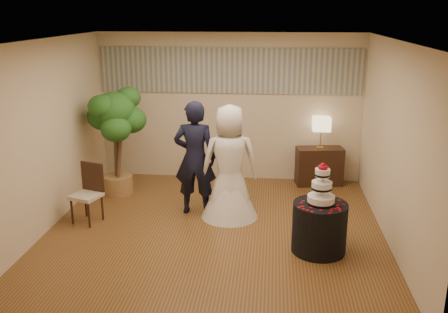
# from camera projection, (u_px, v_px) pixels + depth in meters

# --- Properties ---
(floor) EXTENTS (5.00, 5.00, 0.00)m
(floor) POSITION_uv_depth(u_px,v_px,m) (215.00, 231.00, 7.51)
(floor) COLOR brown
(floor) RESTS_ON ground
(ceiling) EXTENTS (5.00, 5.00, 0.00)m
(ceiling) POSITION_uv_depth(u_px,v_px,m) (214.00, 40.00, 6.71)
(ceiling) COLOR white
(ceiling) RESTS_ON wall_back
(wall_back) EXTENTS (5.00, 0.06, 2.80)m
(wall_back) POSITION_uv_depth(u_px,v_px,m) (230.00, 108.00, 9.49)
(wall_back) COLOR beige
(wall_back) RESTS_ON ground
(wall_front) EXTENTS (5.00, 0.06, 2.80)m
(wall_front) POSITION_uv_depth(u_px,v_px,m) (183.00, 207.00, 4.72)
(wall_front) COLOR beige
(wall_front) RESTS_ON ground
(wall_left) EXTENTS (0.06, 5.00, 2.80)m
(wall_left) POSITION_uv_depth(u_px,v_px,m) (46.00, 136.00, 7.34)
(wall_left) COLOR beige
(wall_left) RESTS_ON ground
(wall_right) EXTENTS (0.06, 5.00, 2.80)m
(wall_right) POSITION_uv_depth(u_px,v_px,m) (394.00, 145.00, 6.87)
(wall_right) COLOR beige
(wall_right) RESTS_ON ground
(mural_border) EXTENTS (4.90, 0.02, 0.85)m
(mural_border) POSITION_uv_depth(u_px,v_px,m) (230.00, 71.00, 9.27)
(mural_border) COLOR gray
(mural_border) RESTS_ON wall_back
(groom) EXTENTS (0.68, 0.45, 1.86)m
(groom) POSITION_uv_depth(u_px,v_px,m) (195.00, 158.00, 7.93)
(groom) COLOR black
(groom) RESTS_ON floor
(bride) EXTENTS (1.04, 1.04, 1.82)m
(bride) POSITION_uv_depth(u_px,v_px,m) (230.00, 162.00, 7.77)
(bride) COLOR white
(bride) RESTS_ON floor
(cake_table) EXTENTS (0.93, 0.93, 0.70)m
(cake_table) POSITION_uv_depth(u_px,v_px,m) (319.00, 228.00, 6.78)
(cake_table) COLOR black
(cake_table) RESTS_ON floor
(wedding_cake) EXTENTS (0.37, 0.37, 0.57)m
(wedding_cake) POSITION_uv_depth(u_px,v_px,m) (322.00, 183.00, 6.60)
(wedding_cake) COLOR white
(wedding_cake) RESTS_ON cake_table
(console) EXTENTS (0.91, 0.51, 0.71)m
(console) POSITION_uv_depth(u_px,v_px,m) (319.00, 166.00, 9.40)
(console) COLOR black
(console) RESTS_ON floor
(table_lamp) EXTENTS (0.32, 0.32, 0.58)m
(table_lamp) POSITION_uv_depth(u_px,v_px,m) (321.00, 133.00, 9.22)
(table_lamp) COLOR beige
(table_lamp) RESTS_ON console
(ficus_tree) EXTENTS (1.28, 1.28, 1.94)m
(ficus_tree) POSITION_uv_depth(u_px,v_px,m) (116.00, 141.00, 8.76)
(ficus_tree) COLOR #265F1E
(ficus_tree) RESTS_ON floor
(side_chair) EXTENTS (0.54, 0.55, 0.92)m
(side_chair) POSITION_uv_depth(u_px,v_px,m) (86.00, 194.00, 7.69)
(side_chair) COLOR black
(side_chair) RESTS_ON floor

